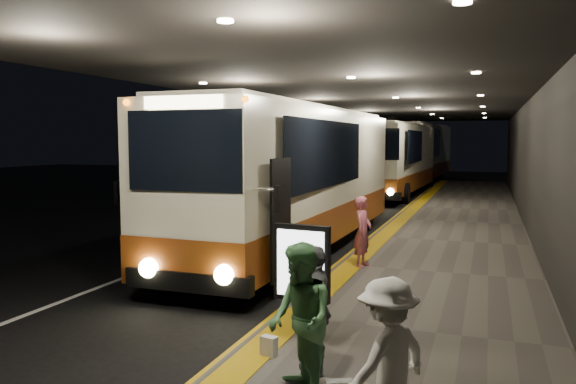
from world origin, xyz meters
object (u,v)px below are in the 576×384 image
Objects in this scene: coach_third at (419,155)px; info_sign at (301,266)px; coach_main at (297,184)px; passenger_waiting_white at (388,359)px; passenger_boarding at (363,231)px; bag_plain at (269,346)px; coach_second at (395,162)px; passenger_waiting_grey at (315,309)px; stanchion_post at (319,264)px; passenger_waiting_green at (300,321)px.

info_sign is (2.34, -34.30, -0.63)m from coach_third.
coach_main reaches higher than passenger_waiting_white.
info_sign is (0.28, -5.34, 0.36)m from passenger_boarding.
bag_plain is at bearing -83.05° from coach_third.
info_sign is at bearing -110.79° from passenger_waiting_white.
coach_second is at bearing -139.77° from passenger_waiting_white.
passenger_waiting_white is 1.70m from passenger_waiting_grey.
passenger_waiting_grey is (0.69, -6.05, -0.01)m from passenger_boarding.
passenger_waiting_white is at bearing -79.11° from coach_second.
passenger_waiting_white is at bearing -66.49° from stanchion_post.
passenger_waiting_green is 6.47× the size of bag_plain.
passenger_waiting_green is 4.53m from stanchion_post.
bag_plain is at bearing -178.45° from passenger_waiting_green.
coach_main is 8.67m from passenger_waiting_grey.
info_sign is at bearing -82.03° from coach_second.
coach_second reaches higher than passenger_waiting_grey.
passenger_waiting_white is at bearing 25.12° from passenger_waiting_green.
passenger_waiting_green is 1.10× the size of passenger_waiting_white.
coach_third is 8.11× the size of passenger_waiting_grey.
stanchion_post is (1.72, -31.32, -1.29)m from coach_third.
passenger_waiting_grey is (2.84, -24.49, -0.88)m from coach_second.
coach_second is at bearing 94.96° from stanchion_post.
passenger_waiting_white is (3.88, -36.29, -1.01)m from coach_third.
bag_plain is 0.26× the size of stanchion_post.
coach_second is 18.58m from passenger_boarding.
passenger_waiting_grey is (-0.03, 0.69, -0.07)m from passenger_waiting_green.
coach_second is at bearing 90.62° from coach_main.
passenger_waiting_grey is at bearing -68.48° from coach_main.
info_sign reaches higher than passenger_waiting_grey.
passenger_boarding is (2.07, -28.96, -1.00)m from coach_third.
info_sign reaches higher than stanchion_post.
passenger_waiting_green is (0.73, -6.74, 0.07)m from passenger_boarding.
passenger_boarding is at bearing -40.19° from coach_main.
coach_main is at bearing -86.89° from coach_third.
passenger_waiting_grey is at bearing -166.41° from passenger_boarding.
coach_third is at bearing 90.65° from coach_main.
coach_main reaches higher than passenger_waiting_green.
coach_main is 7.63× the size of passenger_waiting_grey.
stanchion_post is (-2.16, 4.97, -0.28)m from passenger_waiting_white.
coach_third reaches higher than bag_plain.
passenger_waiting_grey is (2.76, -35.01, -1.00)m from coach_third.
coach_second is 25.36m from passenger_waiting_green.
coach_second is at bearing 149.95° from passenger_waiting_green.
info_sign reaches higher than bag_plain.
coach_main is 9.32m from passenger_waiting_green.
passenger_waiting_green is at bearing -81.34° from coach_second.
passenger_waiting_grey is (3.00, -8.09, -0.88)m from coach_main.
coach_main is 1.01× the size of coach_second.
stanchion_post is (1.96, -4.39, -1.17)m from coach_main.
coach_third is 29.05m from passenger_boarding.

